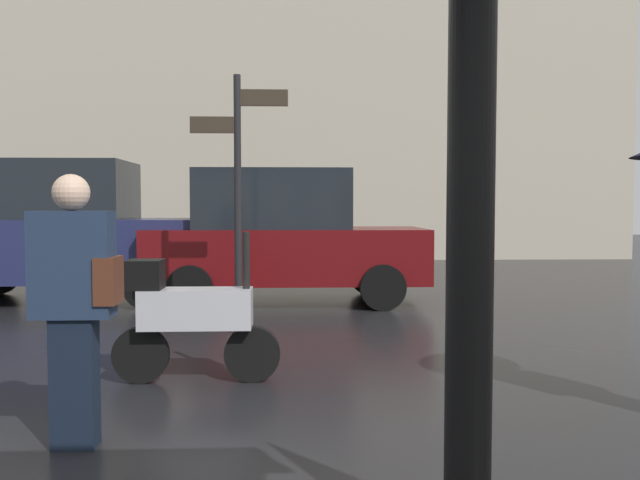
{
  "coord_description": "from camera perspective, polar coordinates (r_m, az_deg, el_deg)",
  "views": [
    {
      "loc": [
        -0.46,
        -2.12,
        1.45
      ],
      "look_at": [
        -0.18,
        4.29,
        1.11
      ],
      "focal_mm": 36.9,
      "sensor_mm": 36.0,
      "label": 1
    }
  ],
  "objects": [
    {
      "name": "street_signpost",
      "position": [
        7.37,
        -7.11,
        5.36
      ],
      "size": [
        1.08,
        0.08,
        2.89
      ],
      "color": "black",
      "rests_on": "ground"
    },
    {
      "name": "parked_car_left",
      "position": [
        10.63,
        -21.53,
        0.65
      ],
      "size": [
        4.26,
        1.83,
        2.11
      ],
      "rotation": [
        0.0,
        0.0,
        2.85
      ],
      "color": "#1E234C",
      "rests_on": "ground"
    },
    {
      "name": "parked_scooter",
      "position": [
        5.5,
        -11.15,
        -6.42
      ],
      "size": [
        1.37,
        0.32,
        1.23
      ],
      "rotation": [
        0.0,
        0.0,
        0.07
      ],
      "color": "black",
      "rests_on": "ground"
    },
    {
      "name": "parked_car_right",
      "position": [
        9.82,
        -3.27,
        0.3
      ],
      "size": [
        4.07,
        1.84,
        1.97
      ],
      "rotation": [
        0.0,
        0.0,
        0.14
      ],
      "color": "#590C0F",
      "rests_on": "ground"
    },
    {
      "name": "pedestrian_with_bag",
      "position": [
        4.17,
        -20.43,
        -4.38
      ],
      "size": [
        0.5,
        0.24,
        1.63
      ],
      "rotation": [
        0.0,
        0.0,
        5.1
      ],
      "color": "black",
      "rests_on": "ground"
    }
  ]
}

